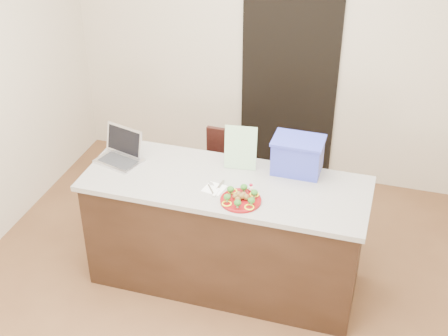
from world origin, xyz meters
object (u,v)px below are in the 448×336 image
(napkin, at_px, (214,189))
(laptop, at_px, (121,151))
(blue_box, at_px, (298,155))
(island, at_px, (225,232))
(yogurt_bottle, at_px, (251,190))
(plate, at_px, (241,200))
(chair, at_px, (226,175))

(napkin, distance_m, laptop, 0.82)
(napkin, height_order, blue_box, blue_box)
(island, bearing_deg, laptop, 174.40)
(yogurt_bottle, relative_size, blue_box, 0.19)
(island, height_order, yogurt_bottle, yogurt_bottle)
(laptop, relative_size, blue_box, 1.02)
(plate, bearing_deg, chair, 112.45)
(plate, bearing_deg, blue_box, 59.98)
(island, distance_m, plate, 0.54)
(chair, bearing_deg, plate, -66.03)
(chair, bearing_deg, yogurt_bottle, -60.69)
(laptop, height_order, chair, laptop)
(island, xyz_separation_m, chair, (-0.20, 0.70, 0.05))
(plate, height_order, laptop, laptop)
(island, height_order, blue_box, blue_box)
(plate, relative_size, laptop, 0.75)
(napkin, height_order, yogurt_bottle, yogurt_bottle)
(plate, distance_m, blue_box, 0.59)
(napkin, xyz_separation_m, blue_box, (0.51, 0.40, 0.13))
(napkin, relative_size, yogurt_bottle, 1.95)
(island, xyz_separation_m, laptop, (-0.84, 0.08, 0.52))
(napkin, xyz_separation_m, yogurt_bottle, (0.26, 0.02, 0.03))
(napkin, height_order, laptop, laptop)
(plate, relative_size, chair, 0.32)
(plate, xyz_separation_m, chair, (-0.37, 0.90, -0.42))
(island, distance_m, chair, 0.73)
(plate, relative_size, blue_box, 0.77)
(island, distance_m, yogurt_bottle, 0.54)
(yogurt_bottle, xyz_separation_m, blue_box, (0.25, 0.38, 0.10))
(plate, xyz_separation_m, yogurt_bottle, (0.04, 0.12, 0.02))
(napkin, relative_size, laptop, 0.37)
(yogurt_bottle, distance_m, chair, 0.99)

